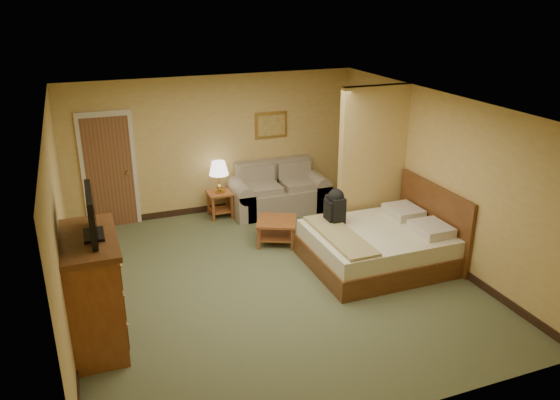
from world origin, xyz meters
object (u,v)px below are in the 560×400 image
loveseat (279,195)px  dresser (92,291)px  coffee_table (277,226)px  bed (383,244)px

loveseat → dresser: dresser is taller
dresser → coffee_table: bearing=31.9°
loveseat → coffee_table: (-0.56, -1.38, -0.01)m
dresser → bed: dresser is taller
loveseat → coffee_table: loveseat is taller
bed → loveseat: bearing=104.9°
dresser → bed: bearing=7.6°
loveseat → dresser: bearing=-137.7°
loveseat → dresser: 4.85m
loveseat → bed: size_ratio=0.87×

